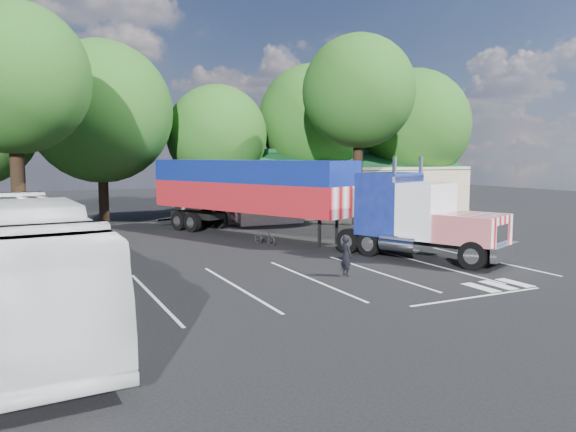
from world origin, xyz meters
name	(u,v)px	position (x,y,z in m)	size (l,w,h in m)	color
ground	(255,256)	(0.00, 0.00, 0.00)	(120.00, 120.00, 0.00)	black
event_hall	(321,187)	(13.74, 17.81, 2.21)	(24.20, 14.12, 5.55)	#CBB397
tree_row_c	(101,112)	(-5.00, 16.20, 8.04)	(10.00, 10.00, 13.05)	black
tree_row_d	(217,135)	(4.00, 17.50, 6.58)	(8.00, 8.00, 10.60)	black
tree_row_e	(313,120)	(13.00, 18.00, 8.09)	(9.60, 9.60, 12.90)	black
tree_row_f	(414,125)	(23.00, 16.80, 7.79)	(10.40, 10.40, 13.00)	black
tree_near_left	(13,78)	(-10.50, 6.00, 8.81)	(7.60, 7.60, 12.65)	black
tree_near_right	(359,92)	(11.50, 8.50, 9.46)	(8.00, 8.00, 13.50)	black
semi_truck	(286,193)	(3.59, 3.95, 2.79)	(12.07, 22.73, 4.94)	black
woman	(346,256)	(1.60, -6.00, 0.86)	(0.63, 0.41, 1.71)	black
bicycle	(265,237)	(1.80, 2.96, 0.42)	(0.56, 1.59, 0.84)	black
tour_bus	(20,265)	(-10.60, -8.00, 1.88)	(3.15, 13.47, 3.75)	white
silver_sedan	(259,214)	(5.33, 12.09, 0.73)	(1.54, 4.40, 1.45)	#ADAEB5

